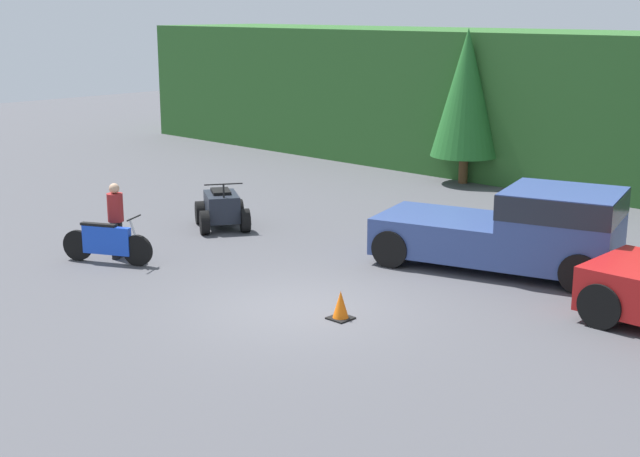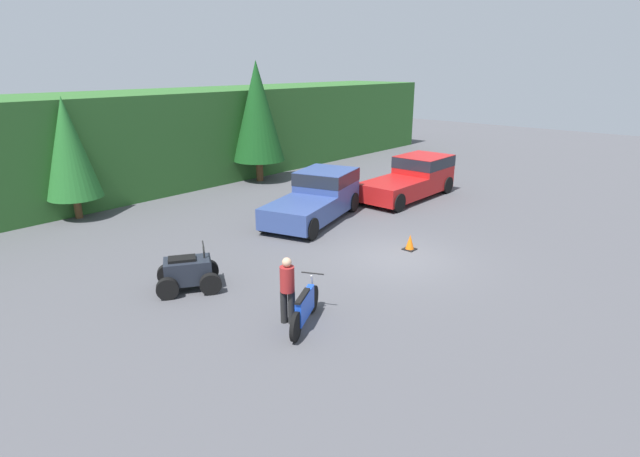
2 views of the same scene
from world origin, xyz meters
TOP-DOWN VIEW (x-y plane):
  - ground_plane at (0.00, 0.00)m, footprint 80.00×80.00m
  - hillside_backdrop at (0.00, 16.00)m, footprint 44.00×6.00m
  - tree_left at (-5.05, 12.75)m, footprint 2.22×2.22m
  - tree_mid_left at (4.88, 12.33)m, footprint 2.84×2.84m
  - pickup_truck_red at (7.60, 4.07)m, footprint 5.63×2.29m
  - pickup_truck_second at (1.76, 5.16)m, footprint 5.65×3.56m
  - dirt_bike at (-5.36, -0.76)m, footprint 2.05×1.15m
  - quad_atv at (-6.06, 3.21)m, footprint 2.19×2.04m
  - rider_person at (-5.57, -0.36)m, footprint 0.49×0.49m
  - traffic_cone at (1.00, 0.14)m, footprint 0.42×0.42m

SIDE VIEW (x-z plane):
  - ground_plane at x=0.00m, z-range 0.00..0.00m
  - traffic_cone at x=1.00m, z-range -0.02..0.53m
  - dirt_bike at x=-5.36m, z-range -0.09..1.03m
  - quad_atv at x=-6.06m, z-range -0.14..1.14m
  - rider_person at x=-5.57m, z-range 0.08..1.84m
  - pickup_truck_second at x=1.76m, z-range 0.05..1.95m
  - pickup_truck_red at x=7.60m, z-range 0.05..1.95m
  - hillside_backdrop at x=0.00m, z-range 0.00..4.88m
  - tree_left at x=-5.05m, z-range 0.44..5.49m
  - tree_mid_left at x=4.88m, z-range 0.57..7.03m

